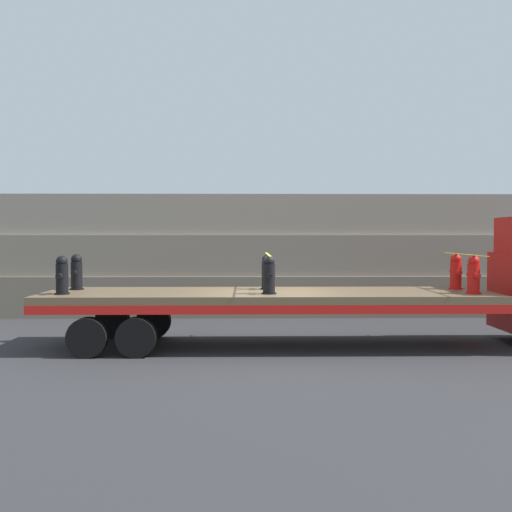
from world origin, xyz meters
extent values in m
plane|color=#2D2D30|center=(0.00, 0.00, 0.00)|extent=(120.00, 120.00, 0.00)
cube|color=#706656|center=(0.00, 6.15, 0.67)|extent=(60.00, 3.00, 1.34)
cube|color=gray|center=(0.00, 6.30, 2.00)|extent=(60.00, 3.00, 1.34)
cube|color=gray|center=(0.00, 6.45, 3.34)|extent=(60.00, 3.00, 1.34)
cube|color=brown|center=(0.00, 0.00, 1.24)|extent=(10.63, 2.53, 0.17)
cube|color=red|center=(0.00, -1.22, 1.05)|extent=(10.63, 0.08, 0.20)
cube|color=red|center=(0.00, 1.22, 1.05)|extent=(10.63, 0.08, 0.20)
cylinder|color=black|center=(-2.92, -1.16, 0.44)|extent=(0.88, 0.30, 0.88)
cylinder|color=black|center=(-2.92, 1.16, 0.44)|extent=(0.88, 0.30, 0.88)
cylinder|color=black|center=(-3.99, -1.16, 0.44)|extent=(0.88, 0.30, 0.88)
cylinder|color=black|center=(-3.99, 1.16, 0.44)|extent=(0.88, 0.30, 0.88)
cylinder|color=black|center=(-4.72, -0.56, 1.34)|extent=(0.35, 0.35, 0.03)
cylinder|color=black|center=(-4.72, -0.56, 1.67)|extent=(0.28, 0.28, 0.69)
sphere|color=black|center=(-4.72, -0.56, 2.07)|extent=(0.26, 0.26, 0.26)
cylinder|color=black|center=(-4.72, -0.76, 1.75)|extent=(0.12, 0.14, 0.12)
cylinder|color=black|center=(-4.72, -0.35, 1.75)|extent=(0.12, 0.14, 0.12)
cylinder|color=black|center=(-4.72, 0.56, 1.34)|extent=(0.35, 0.35, 0.03)
cylinder|color=black|center=(-4.72, 0.56, 1.67)|extent=(0.28, 0.28, 0.69)
sphere|color=black|center=(-4.72, 0.56, 2.07)|extent=(0.26, 0.26, 0.26)
cylinder|color=black|center=(-4.72, 0.35, 1.75)|extent=(0.12, 0.14, 0.12)
cylinder|color=black|center=(-4.72, 0.76, 1.75)|extent=(0.12, 0.14, 0.12)
cylinder|color=black|center=(0.00, -0.56, 1.34)|extent=(0.35, 0.35, 0.03)
cylinder|color=black|center=(0.00, -0.56, 1.67)|extent=(0.28, 0.28, 0.69)
sphere|color=black|center=(0.00, -0.56, 2.07)|extent=(0.26, 0.26, 0.26)
cylinder|color=black|center=(0.00, -0.76, 1.75)|extent=(0.12, 0.14, 0.12)
cylinder|color=black|center=(0.00, -0.35, 1.75)|extent=(0.12, 0.14, 0.12)
cylinder|color=black|center=(0.00, 0.56, 1.34)|extent=(0.35, 0.35, 0.03)
cylinder|color=black|center=(0.00, 0.56, 1.67)|extent=(0.28, 0.28, 0.69)
sphere|color=black|center=(0.00, 0.56, 2.07)|extent=(0.26, 0.26, 0.26)
cylinder|color=black|center=(0.00, 0.35, 1.75)|extent=(0.12, 0.14, 0.12)
cylinder|color=black|center=(0.00, 0.76, 1.75)|extent=(0.12, 0.14, 0.12)
cylinder|color=red|center=(4.72, -0.56, 1.34)|extent=(0.35, 0.35, 0.03)
cylinder|color=red|center=(4.72, -0.56, 1.67)|extent=(0.28, 0.28, 0.69)
sphere|color=red|center=(4.72, -0.56, 2.07)|extent=(0.26, 0.26, 0.26)
cylinder|color=red|center=(4.72, -0.76, 1.75)|extent=(0.12, 0.14, 0.12)
cylinder|color=red|center=(4.72, -0.35, 1.75)|extent=(0.12, 0.14, 0.12)
cylinder|color=red|center=(4.72, 0.56, 1.34)|extent=(0.35, 0.35, 0.03)
cylinder|color=red|center=(4.72, 0.56, 1.67)|extent=(0.28, 0.28, 0.69)
sphere|color=red|center=(4.72, 0.56, 2.07)|extent=(0.26, 0.26, 0.26)
cylinder|color=red|center=(4.72, 0.35, 1.75)|extent=(0.12, 0.14, 0.12)
cylinder|color=red|center=(4.72, 0.76, 1.75)|extent=(0.12, 0.14, 0.12)
cube|color=yellow|center=(0.00, 0.00, 2.21)|extent=(0.05, 2.73, 0.01)
cube|color=yellow|center=(4.72, 0.00, 2.21)|extent=(0.05, 2.73, 0.01)
camera|label=1|loc=(-0.51, -13.56, 2.67)|focal=40.00mm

